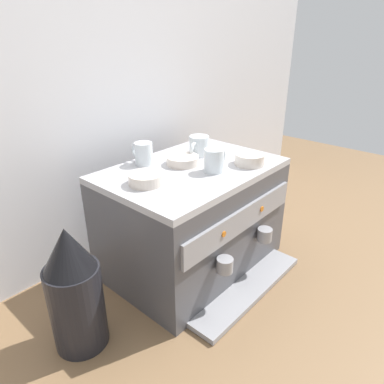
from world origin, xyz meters
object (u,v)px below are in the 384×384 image
at_px(coffee_grinder, 75,291).
at_px(ceramic_bowl_2, 182,161).
at_px(milk_pitcher, 250,207).
at_px(ceramic_bowl_0, 250,159).
at_px(ceramic_bowl_1, 146,179).
at_px(ceramic_cup_0, 199,146).
at_px(ceramic_cup_1, 214,160).
at_px(ceramic_cup_2, 143,153).
at_px(espresso_machine, 193,218).

bearing_deg(coffee_grinder, ceramic_bowl_2, 6.75).
bearing_deg(milk_pitcher, ceramic_bowl_0, -151.81).
bearing_deg(ceramic_bowl_0, ceramic_bowl_1, 158.09).
height_order(ceramic_cup_0, ceramic_bowl_1, ceramic_cup_0).
relative_size(ceramic_bowl_0, coffee_grinder, 0.27).
height_order(ceramic_cup_0, milk_pitcher, ceramic_cup_0).
height_order(ceramic_cup_1, coffee_grinder, ceramic_cup_1).
bearing_deg(ceramic_bowl_1, ceramic_cup_2, 50.94).
height_order(ceramic_cup_2, ceramic_bowl_0, ceramic_cup_2).
distance_m(ceramic_cup_1, ceramic_bowl_1, 0.26).
xyz_separation_m(ceramic_cup_1, milk_pitcher, (0.44, 0.11, -0.40)).
bearing_deg(ceramic_cup_0, ceramic_cup_1, -121.09).
height_order(ceramic_bowl_1, ceramic_bowl_2, ceramic_bowl_1).
height_order(ceramic_bowl_0, ceramic_bowl_1, ceramic_bowl_0).
distance_m(ceramic_cup_1, ceramic_bowl_2, 0.14).
bearing_deg(ceramic_cup_2, coffee_grinder, -158.01).
xyz_separation_m(ceramic_cup_0, ceramic_bowl_0, (0.05, -0.21, -0.02)).
distance_m(espresso_machine, ceramic_bowl_2, 0.24).
height_order(ceramic_cup_1, ceramic_bowl_0, ceramic_cup_1).
distance_m(coffee_grinder, milk_pitcher, 1.01).
distance_m(ceramic_bowl_1, ceramic_bowl_2, 0.22).
bearing_deg(ceramic_bowl_0, espresso_machine, 140.03).
distance_m(ceramic_cup_0, ceramic_bowl_2, 0.12).
xyz_separation_m(espresso_machine, ceramic_bowl_1, (-0.22, 0.02, 0.23)).
bearing_deg(coffee_grinder, ceramic_bowl_0, -10.28).
height_order(ceramic_cup_2, ceramic_bowl_2, ceramic_cup_2).
xyz_separation_m(ceramic_cup_1, ceramic_bowl_1, (-0.24, 0.10, -0.02)).
bearing_deg(ceramic_cup_1, ceramic_cup_2, 115.43).
height_order(ceramic_cup_0, ceramic_cup_1, ceramic_cup_1).
height_order(ceramic_cup_2, milk_pitcher, ceramic_cup_2).
xyz_separation_m(ceramic_bowl_0, coffee_grinder, (-0.70, 0.13, -0.25)).
height_order(espresso_machine, coffee_grinder, espresso_machine).
relative_size(coffee_grinder, milk_pitcher, 2.91).
relative_size(espresso_machine, ceramic_bowl_2, 5.44).
relative_size(ceramic_cup_0, ceramic_cup_1, 1.04).
bearing_deg(espresso_machine, ceramic_bowl_0, -39.97).
relative_size(ceramic_bowl_1, ceramic_bowl_2, 0.92).
height_order(ceramic_cup_0, coffee_grinder, ceramic_cup_0).
bearing_deg(ceramic_bowl_2, ceramic_cup_0, 9.47).
xyz_separation_m(ceramic_bowl_2, milk_pitcher, (0.47, -0.03, -0.37)).
height_order(espresso_machine, ceramic_cup_0, ceramic_cup_0).
height_order(ceramic_cup_1, ceramic_bowl_2, ceramic_cup_1).
bearing_deg(milk_pitcher, ceramic_bowl_2, 176.74).
bearing_deg(ceramic_bowl_1, ceramic_cup_0, 9.55).
distance_m(espresso_machine, ceramic_cup_1, 0.27).
xyz_separation_m(ceramic_bowl_2, coffee_grinder, (-0.53, -0.06, -0.24)).
relative_size(espresso_machine, milk_pitcher, 4.72).
distance_m(ceramic_cup_1, ceramic_cup_2, 0.27).
height_order(espresso_machine, ceramic_cup_2, ceramic_cup_2).
xyz_separation_m(ceramic_cup_0, ceramic_bowl_2, (-0.12, -0.02, -0.02)).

